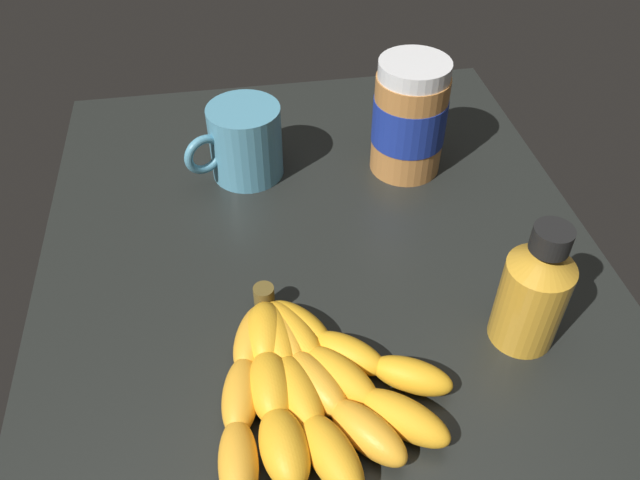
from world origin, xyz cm
name	(u,v)px	position (x,y,z in cm)	size (l,w,h in cm)	color
ground_plane	(325,282)	(0.00, 0.00, -2.41)	(76.13, 59.17, 4.82)	black
banana_bunch	(304,380)	(14.72, -4.30, 1.67)	(22.03, 20.82, 3.79)	orange
peanut_butter_jar	(409,118)	(-15.53, 12.66, 6.91)	(8.67, 8.67, 14.10)	#B27238
honey_bottle	(534,291)	(11.81, 16.59, 5.96)	(5.98, 5.98, 13.32)	gold
coffee_mug	(244,142)	(-17.37, -6.67, 4.51)	(8.57, 11.62, 8.98)	teal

